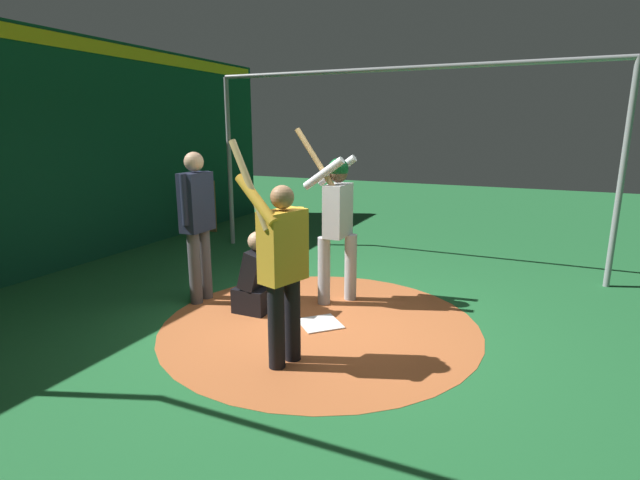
{
  "coord_description": "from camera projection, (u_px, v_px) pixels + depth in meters",
  "views": [
    {
      "loc": [
        2.0,
        -4.46,
        2.11
      ],
      "look_at": [
        0.0,
        0.0,
        0.95
      ],
      "focal_mm": 26.92,
      "sensor_mm": 36.0,
      "label": 1
    }
  ],
  "objects": [
    {
      "name": "umpire",
      "position": [
        197.0,
        219.0,
        5.74
      ],
      "size": [
        0.23,
        0.49,
        1.83
      ],
      "color": "#4C4C51",
      "rests_on": "ground"
    },
    {
      "name": "cage_frame",
      "position": [
        320.0,
        126.0,
        4.76
      ],
      "size": [
        6.11,
        5.61,
        2.97
      ],
      "color": "gray",
      "rests_on": "ground"
    },
    {
      "name": "ground_plane",
      "position": [
        320.0,
        324.0,
        5.25
      ],
      "size": [
        27.47,
        27.47,
        0.0
      ],
      "primitive_type": "plane",
      "color": "#216633"
    },
    {
      "name": "bat_rack",
      "position": [
        202.0,
        207.0,
        9.91
      ],
      "size": [
        0.7,
        0.21,
        1.05
      ],
      "color": "olive",
      "rests_on": "ground"
    },
    {
      "name": "visitor",
      "position": [
        282.0,
        264.0,
        4.17
      ],
      "size": [
        0.63,
        0.51,
        2.01
      ],
      "rotation": [
        0.0,
        0.0,
        -0.3
      ],
      "color": "black",
      "rests_on": "ground"
    },
    {
      "name": "back_wall",
      "position": [
        25.0,
        154.0,
        6.63
      ],
      "size": [
        0.22,
        11.47,
        3.46
      ],
      "color": "#0F472D",
      "rests_on": "ground"
    },
    {
      "name": "dirt_circle",
      "position": [
        320.0,
        324.0,
        5.25
      ],
      "size": [
        3.44,
        3.44,
        0.01
      ],
      "primitive_type": "cylinder",
      "color": "#B76033",
      "rests_on": "ground"
    },
    {
      "name": "catcher",
      "position": [
        258.0,
        280.0,
        5.55
      ],
      "size": [
        0.58,
        0.4,
        0.95
      ],
      "color": "black",
      "rests_on": "ground"
    },
    {
      "name": "home_plate",
      "position": [
        320.0,
        323.0,
        5.24
      ],
      "size": [
        0.59,
        0.59,
        0.01
      ],
      "primitive_type": "cube",
      "rotation": [
        0.0,
        0.0,
        0.79
      ],
      "color": "white",
      "rests_on": "dirt_circle"
    },
    {
      "name": "batter",
      "position": [
        337.0,
        217.0,
        5.7
      ],
      "size": [
        0.68,
        0.49,
        2.1
      ],
      "color": "#B3B3B7",
      "rests_on": "ground"
    }
  ]
}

